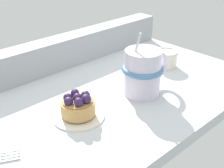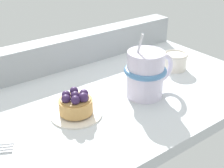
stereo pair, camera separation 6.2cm
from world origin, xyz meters
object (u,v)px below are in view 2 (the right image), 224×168
Objects in this scene: coffee_mug at (146,73)px; sugar_bowl at (176,61)px; raspberry_tart at (76,103)px; dessert_plate at (76,113)px.

coffee_mug is 2.28× the size of sugar_bowl.
sugar_bowl is at bearing 5.34° from raspberry_tart.
raspberry_tart reaches higher than dessert_plate.
dessert_plate is 1.62× the size of sugar_bowl.
dessert_plate is 17.14cm from coffee_mug.
coffee_mug is at bearing -7.64° from raspberry_tart.
dessert_plate is at bearing -174.69° from sugar_bowl.
coffee_mug reaches higher than sugar_bowl.
coffee_mug is (16.28, -2.20, 4.87)cm from dessert_plate.
raspberry_tart is (0.01, -0.01, 2.33)cm from dessert_plate.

